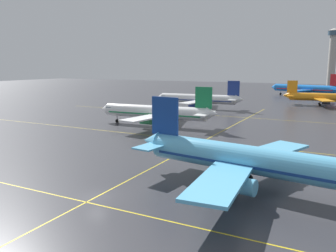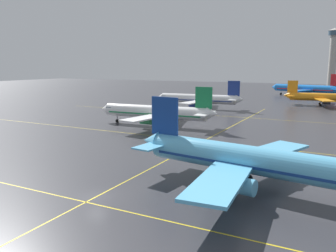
# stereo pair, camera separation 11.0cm
# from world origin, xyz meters

# --- Properties ---
(ground_plane) EXTENTS (600.00, 600.00, 0.00)m
(ground_plane) POSITION_xyz_m (0.00, 0.00, 0.00)
(ground_plane) COLOR #333338
(airliner_front_gate) EXTENTS (37.42, 31.99, 11.64)m
(airliner_front_gate) POSITION_xyz_m (16.74, 11.58, 3.97)
(airliner_front_gate) COLOR #5BB7E5
(airliner_front_gate) RESTS_ON ground
(airliner_second_row) EXTENTS (35.26, 30.36, 10.96)m
(airliner_second_row) POSITION_xyz_m (-18.68, 48.90, 3.74)
(airliner_second_row) COLOR white
(airliner_second_row) RESTS_ON ground
(airliner_third_row) EXTENTS (34.80, 29.95, 10.82)m
(airliner_third_row) POSITION_xyz_m (-22.88, 89.73, 3.69)
(airliner_third_row) COLOR white
(airliner_third_row) RESTS_ON ground
(airliner_far_left_stand) EXTENTS (32.49, 27.78, 10.10)m
(airliner_far_left_stand) POSITION_xyz_m (19.02, 122.59, 3.45)
(airliner_far_left_stand) COLOR orange
(airliner_far_left_stand) RESTS_ON ground
(airliner_far_right_stand) EXTENTS (38.17, 32.52, 12.03)m
(airliner_far_right_stand) POSITION_xyz_m (7.59, 166.00, 4.11)
(airliner_far_right_stand) COLOR blue
(airliner_far_right_stand) RESTS_ON ground
(taxiway_markings) EXTENTS (142.54, 126.93, 0.01)m
(taxiway_markings) POSITION_xyz_m (0.00, 36.46, 0.00)
(taxiway_markings) COLOR yellow
(taxiway_markings) RESTS_ON ground
(control_tower) EXTENTS (8.82, 8.82, 42.40)m
(control_tower) POSITION_xyz_m (16.52, 243.86, 24.35)
(control_tower) COLOR #ADA89E
(control_tower) RESTS_ON ground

